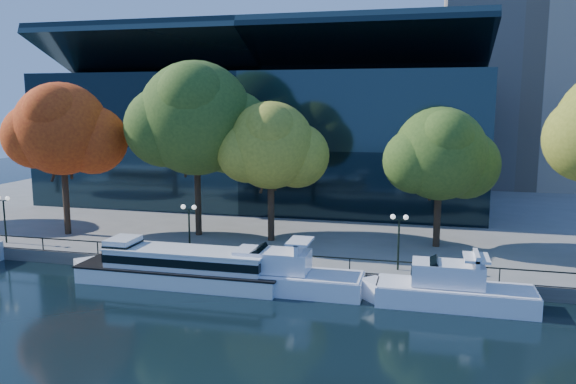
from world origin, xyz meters
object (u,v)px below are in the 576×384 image
(tree_3, at_px, (272,147))
(lamp_0, at_px, (4,208))
(tree_2, at_px, (198,121))
(tour_boat, at_px, (175,265))
(cruiser_near, at_px, (273,274))
(lamp_1, at_px, (189,218))
(lamp_2, at_px, (399,229))
(tree_4, at_px, (442,156))
(tree_1, at_px, (63,131))
(cruiser_far, at_px, (447,288))

(tree_3, xyz_separation_m, lamp_0, (-21.88, -6.14, -5.09))
(tree_2, bearing_deg, lamp_0, -156.68)
(tour_boat, xyz_separation_m, tree_2, (-2.28, 10.28, 9.92))
(cruiser_near, height_order, lamp_0, lamp_0)
(lamp_1, relative_size, lamp_2, 1.00)
(lamp_2, bearing_deg, cruiser_near, -157.17)
(cruiser_near, distance_m, lamp_2, 9.41)
(tree_4, bearing_deg, cruiser_near, -135.77)
(tour_boat, distance_m, tree_1, 18.49)
(cruiser_far, bearing_deg, tree_2, 153.94)
(cruiser_far, relative_size, lamp_0, 2.74)
(tree_2, relative_size, tree_4, 1.34)
(tree_1, distance_m, lamp_0, 8.23)
(tree_3, distance_m, tree_4, 13.94)
(tree_4, distance_m, lamp_0, 36.80)
(cruiser_near, relative_size, tree_2, 0.81)
(lamp_0, xyz_separation_m, lamp_1, (16.85, 0.00, 0.00))
(cruiser_near, relative_size, tree_3, 1.05)
(tree_1, distance_m, lamp_1, 15.56)
(tree_3, bearing_deg, tree_4, 5.23)
(lamp_0, distance_m, lamp_2, 32.84)
(tree_2, distance_m, lamp_2, 20.28)
(cruiser_near, distance_m, tree_1, 24.43)
(lamp_1, height_order, lamp_2, same)
(tree_3, xyz_separation_m, lamp_1, (-5.03, -6.14, -5.09))
(tree_4, bearing_deg, lamp_1, -158.61)
(cruiser_near, bearing_deg, lamp_2, 22.83)
(lamp_1, bearing_deg, tree_3, 50.65)
(tree_4, relative_size, lamp_0, 2.85)
(tour_boat, relative_size, lamp_1, 4.05)
(tree_3, height_order, tree_4, tree_3)
(tree_2, bearing_deg, tree_1, -168.58)
(tour_boat, bearing_deg, cruiser_near, 2.39)
(lamp_0, relative_size, lamp_2, 1.00)
(tree_1, distance_m, tree_3, 18.79)
(cruiser_far, relative_size, lamp_2, 2.74)
(tree_3, height_order, lamp_2, tree_3)
(tour_boat, height_order, tree_4, tree_4)
(tree_3, height_order, lamp_1, tree_3)
(cruiser_far, height_order, lamp_1, lamp_1)
(tree_2, distance_m, tree_3, 7.17)
(cruiser_near, xyz_separation_m, tree_4, (11.18, 10.89, 7.42))
(tree_1, xyz_separation_m, lamp_2, (29.60, -4.11, -6.34))
(cruiser_far, height_order, lamp_2, lamp_2)
(tour_boat, relative_size, tree_1, 1.20)
(cruiser_near, distance_m, lamp_0, 24.98)
(tour_boat, xyz_separation_m, cruiser_far, (18.80, -0.04, -0.17))
(lamp_0, bearing_deg, tour_boat, -12.31)
(tour_boat, bearing_deg, cruiser_far, -0.12)
(cruiser_far, relative_size, tree_4, 0.96)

